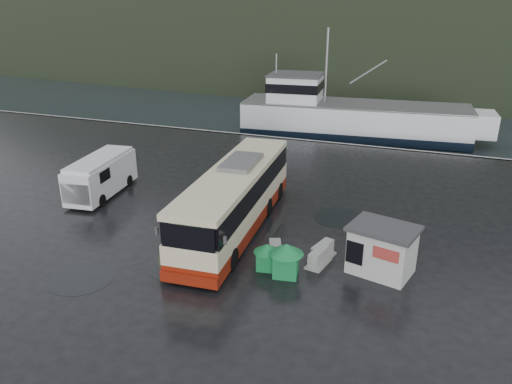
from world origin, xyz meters
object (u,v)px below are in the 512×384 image
(dome_tent, at_px, (181,269))
(jersey_barrier_c, at_px, (318,264))
(white_van, at_px, (103,194))
(fishing_trawler, at_px, (354,123))
(coach_bus, at_px, (236,228))
(jersey_barrier_b, at_px, (322,258))
(waste_bin_right, at_px, (286,275))
(ticket_kiosk, at_px, (380,272))
(jersey_barrier_a, at_px, (275,262))
(waste_bin_left, at_px, (267,268))

(dome_tent, xyz_separation_m, jersey_barrier_c, (6.00, 2.64, 0.00))
(white_van, relative_size, fishing_trawler, 0.23)
(coach_bus, xyz_separation_m, jersey_barrier_b, (5.27, -1.70, 0.00))
(waste_bin_right, xyz_separation_m, ticket_kiosk, (4.06, 1.76, 0.00))
(jersey_barrier_a, bearing_deg, jersey_barrier_b, 29.81)
(jersey_barrier_a, bearing_deg, dome_tent, -151.81)
(waste_bin_left, relative_size, ticket_kiosk, 0.43)
(waste_bin_left, distance_m, jersey_barrier_c, 2.52)
(coach_bus, relative_size, jersey_barrier_a, 7.31)
(coach_bus, xyz_separation_m, jersey_barrier_a, (3.24, -2.86, 0.00))
(coach_bus, distance_m, dome_tent, 5.06)
(waste_bin_left, bearing_deg, white_van, 157.92)
(jersey_barrier_b, bearing_deg, waste_bin_left, -140.15)
(jersey_barrier_a, bearing_deg, jersey_barrier_c, 14.11)
(jersey_barrier_c, bearing_deg, fishing_trawler, 96.33)
(white_van, height_order, jersey_barrier_a, white_van)
(waste_bin_right, bearing_deg, jersey_barrier_c, 50.59)
(white_van, height_order, jersey_barrier_b, white_van)
(coach_bus, relative_size, jersey_barrier_c, 8.30)
(jersey_barrier_a, bearing_deg, ticket_kiosk, 9.36)
(jersey_barrier_c, xyz_separation_m, fishing_trawler, (-3.22, 29.06, 0.00))
(fishing_trawler, bearing_deg, white_van, -120.67)
(coach_bus, xyz_separation_m, jersey_barrier_c, (5.24, -2.36, 0.00))
(dome_tent, relative_size, jersey_barrier_c, 1.86)
(coach_bus, height_order, jersey_barrier_b, coach_bus)
(waste_bin_right, height_order, jersey_barrier_c, waste_bin_right)
(waste_bin_left, relative_size, dome_tent, 0.44)
(fishing_trawler, bearing_deg, jersey_barrier_b, -88.44)
(white_van, height_order, jersey_barrier_c, white_van)
(coach_bus, xyz_separation_m, fishing_trawler, (2.02, 26.70, 0.00))
(white_van, relative_size, waste_bin_right, 3.79)
(waste_bin_right, bearing_deg, white_van, 158.47)
(jersey_barrier_a, relative_size, jersey_barrier_b, 1.13)
(dome_tent, distance_m, fishing_trawler, 31.82)
(white_van, xyz_separation_m, jersey_barrier_a, (13.24, -4.59, 0.00))
(white_van, height_order, dome_tent, white_van)
(jersey_barrier_b, relative_size, jersey_barrier_c, 1.01)
(coach_bus, height_order, jersey_barrier_a, coach_bus)
(coach_bus, height_order, waste_bin_right, coach_bus)
(dome_tent, relative_size, ticket_kiosk, 0.97)
(waste_bin_left, bearing_deg, jersey_barrier_b, 39.85)
(waste_bin_left, distance_m, jersey_barrier_a, 0.73)
(white_van, bearing_deg, dome_tent, -42.40)
(waste_bin_left, xyz_separation_m, fishing_trawler, (-1.01, 30.26, 0.00))
(coach_bus, distance_m, fishing_trawler, 26.77)
(white_van, bearing_deg, waste_bin_right, -27.89)
(fishing_trawler, bearing_deg, waste_bin_left, -93.05)
(white_van, bearing_deg, jersey_barrier_c, -21.36)
(coach_bus, distance_m, jersey_barrier_a, 4.32)
(waste_bin_right, relative_size, jersey_barrier_b, 1.02)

